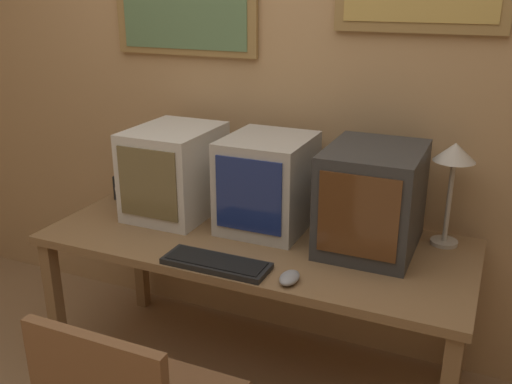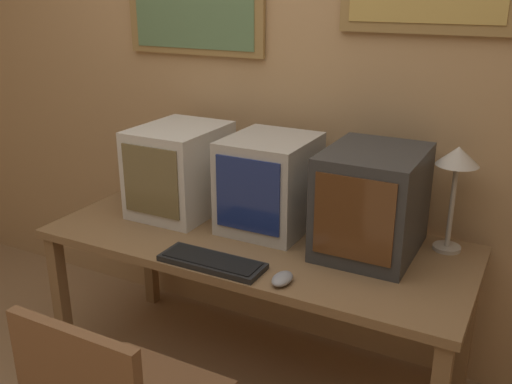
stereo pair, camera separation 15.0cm
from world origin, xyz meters
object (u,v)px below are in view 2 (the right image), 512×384
Objects in this scene: desk_clock at (134,185)px; desk_lamp at (457,167)px; monitor_left at (180,170)px; keyboard_main at (212,262)px; monitor_right at (372,202)px; monitor_center at (270,183)px; mouse_near_keyboard at (282,279)px.

desk_lamp reaches higher than desk_clock.
keyboard_main is (0.42, -0.41, -0.19)m from monitor_left.
desk_lamp reaches higher than monitor_right.
monitor_center is at bearing 86.31° from keyboard_main.
keyboard_main is at bearing -140.09° from monitor_right.
desk_clock is at bearing 172.94° from monitor_left.
mouse_near_keyboard is 0.91× the size of desk_clock.
monitor_right is at bearing -1.96° from desk_clock.
keyboard_main is at bearing 179.08° from mouse_near_keyboard.
monitor_right is 0.49m from mouse_near_keyboard.
monitor_left is 1.21m from desk_lamp.
desk_lamp is (0.47, 0.56, 0.33)m from mouse_near_keyboard.
keyboard_main is at bearing -144.04° from desk_lamp.
monitor_left reaches higher than mouse_near_keyboard.
mouse_near_keyboard is 1.13m from desk_clock.
monitor_left is 0.35m from desk_clock.
desk_lamp is (1.50, 0.11, 0.29)m from desk_clock.
desk_clock is (-1.23, 0.04, -0.15)m from monitor_right.
desk_lamp reaches higher than mouse_near_keyboard.
desk_clock is at bearing -175.97° from desk_lamp.
desk_clock is (-1.04, 0.45, 0.04)m from mouse_near_keyboard.
monitor_left is 1.03× the size of desk_lamp.
monitor_left is 0.62m from keyboard_main.
keyboard_main is at bearing -93.69° from monitor_center.
mouse_near_keyboard is (0.72, -0.41, -0.18)m from monitor_left.
monitor_right reaches higher than monitor_center.
desk_lamp is at bearing 9.54° from monitor_center.
keyboard_main is 3.73× the size of mouse_near_keyboard.
monitor_left is at bearing -7.06° from desk_clock.
monitor_center is 0.97× the size of keyboard_main.
desk_lamp is (1.19, 0.15, 0.15)m from monitor_left.
desk_lamp is at bearing 28.00° from monitor_right.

